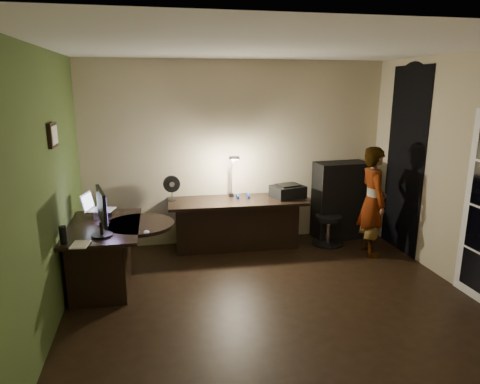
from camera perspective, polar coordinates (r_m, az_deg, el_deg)
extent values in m
cube|color=black|center=(4.96, 4.27, -14.22)|extent=(4.50, 4.00, 0.01)
cube|color=silver|center=(4.38, 4.95, 18.77)|extent=(4.50, 4.00, 0.01)
cube|color=tan|center=(6.39, -0.40, 5.16)|extent=(4.50, 0.01, 2.70)
cube|color=tan|center=(2.70, 16.55, -8.18)|extent=(4.50, 0.01, 2.70)
cube|color=tan|center=(4.43, -24.71, -0.19)|extent=(0.01, 4.00, 2.70)
cube|color=tan|center=(5.54, 27.64, 2.13)|extent=(0.01, 4.00, 2.70)
cube|color=#3F5625|center=(4.43, -24.52, -0.18)|extent=(0.00, 4.00, 2.70)
cube|color=black|center=(6.45, 21.14, 3.84)|extent=(0.01, 0.90, 2.60)
cube|color=black|center=(4.77, -23.74, 6.97)|extent=(0.04, 0.30, 0.25)
cube|color=black|center=(5.34, -17.42, -8.14)|extent=(0.83, 1.33, 0.76)
cube|color=black|center=(6.25, -0.38, -4.32)|extent=(1.99, 0.77, 0.74)
cube|color=black|center=(6.83, 13.17, -1.08)|extent=(0.82, 0.45, 1.20)
cube|color=silver|center=(5.51, -18.00, -2.74)|extent=(0.26, 0.23, 0.09)
cube|color=silver|center=(5.47, -18.12, -1.22)|extent=(0.39, 0.37, 0.22)
cube|color=black|center=(4.80, -18.09, -3.46)|extent=(0.24, 0.57, 0.37)
ellipsoid|color=silver|center=(4.79, -12.36, -5.25)|extent=(0.08, 0.10, 0.04)
cube|color=black|center=(5.24, -17.49, -4.04)|extent=(0.10, 0.15, 0.01)
cube|color=black|center=(5.14, -18.13, -4.41)|extent=(0.10, 0.11, 0.01)
cylinder|color=black|center=(4.73, -22.53, -5.30)|extent=(0.10, 0.10, 0.19)
cube|color=silver|center=(4.65, -20.52, -6.57)|extent=(0.19, 0.25, 0.01)
cube|color=black|center=(6.16, -9.09, 0.50)|extent=(0.25, 0.15, 0.37)
cube|color=navy|center=(6.22, 0.38, -0.50)|extent=(0.21, 0.11, 0.10)
cube|color=black|center=(6.32, 6.39, 0.13)|extent=(0.52, 0.45, 0.20)
cube|color=black|center=(6.25, -1.18, 2.38)|extent=(0.26, 0.35, 0.69)
cube|color=black|center=(6.53, 11.74, -3.36)|extent=(0.62, 0.62, 0.83)
imported|color=#D8A88C|center=(6.22, 17.27, -1.22)|extent=(0.42, 0.58, 1.54)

